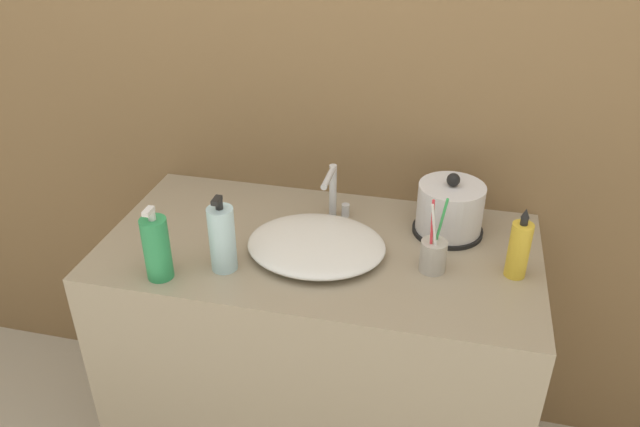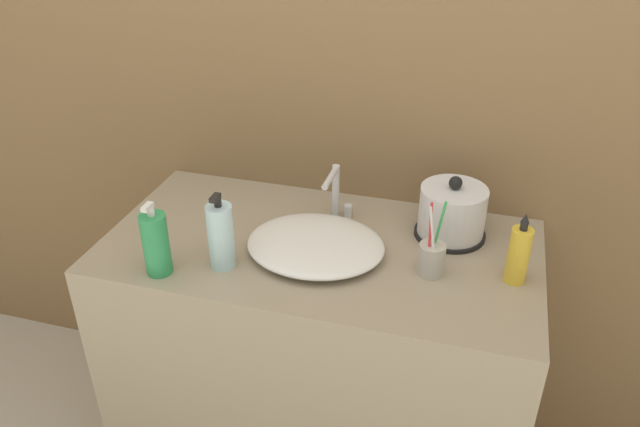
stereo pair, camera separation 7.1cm
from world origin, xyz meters
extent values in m
cube|color=olive|center=(0.00, 0.64, 1.30)|extent=(6.00, 0.04, 2.60)
cube|color=gray|center=(0.00, 0.31, 0.42)|extent=(1.20, 0.62, 0.84)
ellipsoid|color=white|center=(0.00, 0.27, 0.87)|extent=(0.37, 0.32, 0.05)
cylinder|color=silver|center=(0.00, 0.48, 0.93)|extent=(0.02, 0.02, 0.16)
cylinder|color=silver|center=(0.00, 0.42, 1.00)|extent=(0.02, 0.12, 0.02)
cylinder|color=silver|center=(0.04, 0.48, 0.86)|extent=(0.02, 0.02, 0.04)
cylinder|color=black|center=(0.34, 0.46, 0.85)|extent=(0.20, 0.20, 0.01)
cylinder|color=silver|center=(0.34, 0.46, 0.92)|extent=(0.18, 0.18, 0.15)
sphere|color=black|center=(0.34, 0.46, 1.01)|extent=(0.04, 0.04, 0.04)
cylinder|color=#B7B2A8|center=(0.31, 0.26, 0.89)|extent=(0.07, 0.07, 0.09)
cylinder|color=#E5333F|center=(0.30, 0.25, 0.97)|extent=(0.01, 0.02, 0.17)
cylinder|color=white|center=(0.31, 0.25, 0.96)|extent=(0.03, 0.01, 0.16)
cylinder|color=green|center=(0.32, 0.27, 0.97)|extent=(0.03, 0.03, 0.18)
cylinder|color=silver|center=(-0.22, 0.14, 0.93)|extent=(0.07, 0.07, 0.18)
cylinder|color=black|center=(-0.22, 0.14, 1.03)|extent=(0.02, 0.02, 0.02)
cube|color=black|center=(-0.22, 0.13, 1.05)|extent=(0.02, 0.04, 0.01)
cylinder|color=gold|center=(0.52, 0.29, 0.92)|extent=(0.05, 0.05, 0.15)
cylinder|color=black|center=(0.52, 0.29, 1.01)|extent=(0.02, 0.02, 0.02)
cone|color=black|center=(0.52, 0.29, 1.03)|extent=(0.02, 0.02, 0.02)
cylinder|color=#2D9956|center=(-0.36, 0.07, 0.93)|extent=(0.07, 0.07, 0.17)
cylinder|color=white|center=(-0.36, 0.07, 1.03)|extent=(0.02, 0.02, 0.02)
cube|color=white|center=(-0.36, 0.06, 1.04)|extent=(0.02, 0.04, 0.01)
camera|label=1|loc=(0.33, -1.09, 1.79)|focal=35.00mm
camera|label=2|loc=(0.40, -1.08, 1.79)|focal=35.00mm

